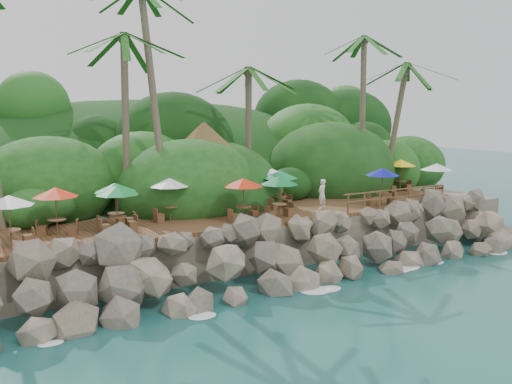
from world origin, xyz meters
TOP-DOWN VIEW (x-y plane):
  - ground at (0.00, 0.00)m, footprint 140.00×140.00m
  - land_base at (0.00, 16.00)m, footprint 32.00×25.20m
  - jungle_hill at (0.00, 23.50)m, footprint 44.80×28.00m
  - seawall at (0.00, 2.00)m, footprint 29.00×4.00m
  - terrace at (0.00, 6.00)m, footprint 26.00×5.00m
  - jungle_foliage at (0.00, 15.00)m, footprint 44.00×16.00m
  - foam_line at (0.00, 0.30)m, footprint 25.20×0.80m
  - palms at (0.13, 8.86)m, footprint 29.85×7.05m
  - palapa at (-1.11, 9.66)m, footprint 4.94×4.94m
  - dining_clusters at (-0.62, 5.73)m, footprint 25.50×5.10m
  - railing at (7.41, 3.65)m, footprint 7.20×0.10m
  - waiter at (3.67, 5.27)m, footprint 0.68×0.56m

SIDE VIEW (x-z plane):
  - ground at x=0.00m, z-range 0.00..0.00m
  - jungle_hill at x=0.00m, z-range -7.70..7.70m
  - jungle_foliage at x=0.00m, z-range -6.00..6.00m
  - foam_line at x=0.00m, z-range 0.00..0.06m
  - land_base at x=0.00m, z-range 0.00..2.10m
  - seawall at x=0.00m, z-range 0.00..2.30m
  - terrace at x=0.00m, z-range 2.10..2.30m
  - railing at x=7.41m, z-range 2.41..3.41m
  - waiter at x=3.67m, z-range 2.30..3.90m
  - dining_clusters at x=-0.62m, z-range 2.98..5.04m
  - palapa at x=-1.11m, z-range 3.49..8.09m
  - palms at x=0.13m, z-range 5.41..17.99m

